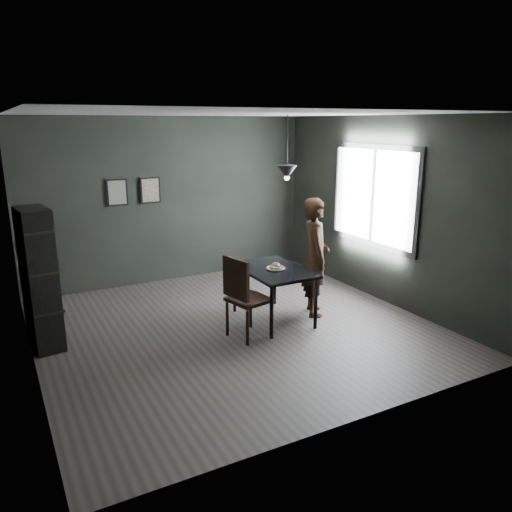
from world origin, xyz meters
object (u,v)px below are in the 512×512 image
wood_chair (243,293)px  shelf_unit (40,280)px  cafe_table (274,274)px  white_plate (276,269)px  woman (315,257)px  pendant_lamp (287,172)px

wood_chair → shelf_unit: size_ratio=0.62×
cafe_table → white_plate: bearing=-63.8°
cafe_table → woman: bearing=-5.3°
woman → shelf_unit: size_ratio=0.97×
cafe_table → woman: size_ratio=0.71×
white_plate → pendant_lamp: bearing=29.3°
wood_chair → cafe_table: bearing=15.3°
woman → pendant_lamp: (-0.39, 0.16, 1.20)m
cafe_table → shelf_unit: 2.98m
woman → shelf_unit: shelf_unit is taller
cafe_table → shelf_unit: size_ratio=0.69×
white_plate → pendant_lamp: 1.32m
cafe_table → white_plate: size_ratio=5.22×
cafe_table → shelf_unit: (-2.92, 0.57, 0.20)m
cafe_table → wood_chair: size_ratio=1.11×
wood_chair → woman: bearing=-0.4°
cafe_table → pendant_lamp: 1.41m
woman → shelf_unit: 3.62m
wood_chair → shelf_unit: shelf_unit is taller
wood_chair → pendant_lamp: 1.75m
woman → wood_chair: 1.35m
shelf_unit → wood_chair: bearing=-29.5°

